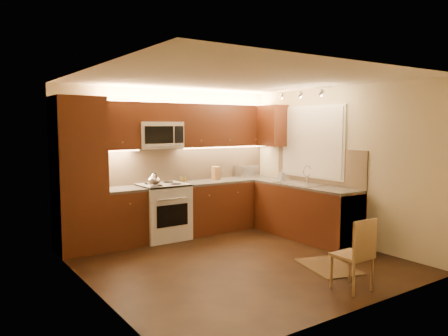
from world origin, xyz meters
TOP-DOWN VIEW (x-y plane):
  - floor at (0.00, 0.00)m, footprint 4.00×4.00m
  - ceiling at (0.00, 0.00)m, footprint 4.00×4.00m
  - wall_back at (0.00, 2.00)m, footprint 4.00×0.01m
  - wall_front at (0.00, -2.00)m, footprint 4.00×0.01m
  - wall_left at (-2.00, 0.00)m, footprint 0.01×4.00m
  - wall_right at (2.00, 0.00)m, footprint 0.01×4.00m
  - pantry at (-1.65, 1.70)m, footprint 0.70×0.60m
  - base_cab_back_left at (-0.99, 1.70)m, footprint 0.62×0.60m
  - counter_back_left at (-0.99, 1.70)m, footprint 0.62×0.60m
  - base_cab_back_right at (1.04, 1.70)m, footprint 1.92×0.60m
  - counter_back_right at (1.04, 1.70)m, footprint 1.92×0.60m
  - base_cab_right at (1.70, 0.40)m, footprint 0.60×2.00m
  - counter_right at (1.70, 0.40)m, footprint 0.60×2.00m
  - dishwasher at (1.70, -0.30)m, footprint 0.58×0.60m
  - backsplash_back at (0.35, 1.99)m, footprint 3.30×0.02m
  - backsplash_right at (1.99, 0.40)m, footprint 0.02×2.00m
  - upper_cab_back_left at (-0.99, 1.82)m, footprint 0.62×0.35m
  - upper_cab_back_right at (1.04, 1.82)m, footprint 1.92×0.35m
  - upper_cab_bridge at (-0.30, 1.82)m, footprint 0.76×0.35m
  - upper_cab_right_corner at (1.82, 1.40)m, footprint 0.35×0.50m
  - stove at (-0.30, 1.68)m, footprint 0.76×0.65m
  - microwave at (-0.30, 1.81)m, footprint 0.76×0.38m
  - window_frame at (1.99, 0.55)m, footprint 0.03×1.44m
  - window_blinds at (1.97, 0.55)m, footprint 0.02×1.36m
  - sink at (1.70, 0.55)m, footprint 0.52×0.86m
  - faucet at (1.88, 0.55)m, footprint 0.20×0.04m
  - track_light_bar at (1.55, 0.40)m, footprint 0.04×1.20m
  - kettle at (-0.57, 1.45)m, footprint 0.23×0.23m
  - toaster_oven at (1.53, 1.80)m, footprint 0.39×0.31m
  - knife_block at (0.82, 1.79)m, footprint 0.14×0.19m
  - spice_jar_a at (0.17, 1.90)m, footprint 0.05×0.05m
  - spice_jar_b at (0.21, 1.85)m, footprint 0.05×0.05m
  - spice_jar_c at (0.39, 1.90)m, footprint 0.05×0.05m
  - spice_jar_d at (0.17, 1.86)m, footprint 0.05×0.05m
  - soap_bottle at (1.80, 1.10)m, footprint 0.10×0.10m
  - rug at (0.84, -0.90)m, footprint 0.78×0.98m
  - dining_chair at (0.46, -1.59)m, footprint 0.37×0.37m

SIDE VIEW (x-z plane):
  - floor at x=0.00m, z-range -0.01..0.01m
  - rug at x=0.84m, z-range 0.00..0.01m
  - dining_chair at x=0.46m, z-range 0.00..0.84m
  - base_cab_back_left at x=-0.99m, z-range 0.00..0.86m
  - base_cab_back_right at x=1.04m, z-range 0.00..0.86m
  - base_cab_right at x=1.70m, z-range 0.00..0.86m
  - dishwasher at x=1.70m, z-range 0.01..0.85m
  - stove at x=-0.30m, z-range 0.00..0.92m
  - counter_back_left at x=-0.99m, z-range 0.86..0.90m
  - counter_back_right at x=1.04m, z-range 0.86..0.90m
  - counter_right at x=1.70m, z-range 0.86..0.90m
  - spice_jar_d at x=0.17m, z-range 0.90..0.99m
  - spice_jar_b at x=0.21m, z-range 0.90..0.99m
  - spice_jar_c at x=0.39m, z-range 0.90..1.00m
  - spice_jar_a at x=0.17m, z-range 0.90..1.00m
  - sink at x=1.70m, z-range 0.90..1.05m
  - soap_bottle at x=1.80m, z-range 0.90..1.09m
  - toaster_oven at x=1.53m, z-range 0.90..1.12m
  - knife_block at x=0.82m, z-range 0.90..1.14m
  - kettle at x=-0.57m, z-range 0.92..1.16m
  - faucet at x=1.88m, z-range 0.90..1.20m
  - pantry at x=-1.65m, z-range 0.00..2.30m
  - backsplash_back at x=0.35m, z-range 0.90..1.50m
  - backsplash_right at x=1.99m, z-range 0.90..1.50m
  - wall_back at x=0.00m, z-range 0.00..2.50m
  - wall_front at x=0.00m, z-range 0.00..2.50m
  - wall_left at x=-2.00m, z-range 0.00..2.50m
  - wall_right at x=2.00m, z-range 0.00..2.50m
  - window_frame at x=1.99m, z-range 0.98..2.22m
  - window_blinds at x=1.97m, z-range 1.02..2.18m
  - microwave at x=-0.30m, z-range 1.50..1.94m
  - upper_cab_back_left at x=-0.99m, z-range 1.50..2.25m
  - upper_cab_back_right at x=1.04m, z-range 1.50..2.25m
  - upper_cab_right_corner at x=1.82m, z-range 1.50..2.25m
  - upper_cab_bridge at x=-0.30m, z-range 1.94..2.25m
  - track_light_bar at x=1.55m, z-range 2.44..2.48m
  - ceiling at x=0.00m, z-range 2.50..2.50m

